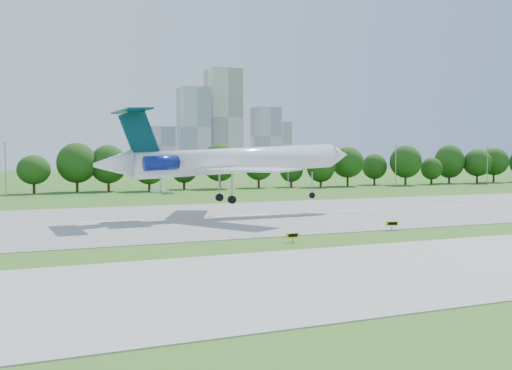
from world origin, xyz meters
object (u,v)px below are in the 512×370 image
service_vehicle_b (168,192)px  airliner (226,160)px  taxi_sign_left (293,235)px  service_vehicle_a (158,190)px

service_vehicle_b → airliner: bearing=159.3°
airliner → taxi_sign_left: (-1.76, -26.62, -7.92)m
airliner → service_vehicle_b: (3.78, 53.29, -8.14)m
airliner → service_vehicle_a: airliner is taller
taxi_sign_left → service_vehicle_b: 80.10m
airliner → taxi_sign_left: size_ratio=28.14×
service_vehicle_b → taxi_sign_left: bearing=159.4°
airliner → taxi_sign_left: airliner is taller
airliner → service_vehicle_b: size_ratio=12.90×
service_vehicle_a → taxi_sign_left: bearing=175.7°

